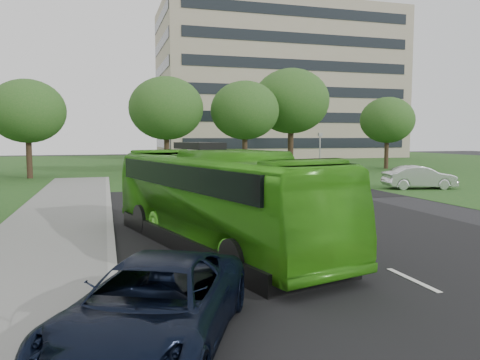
% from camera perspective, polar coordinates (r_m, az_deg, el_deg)
% --- Properties ---
extents(ground, '(160.00, 160.00, 0.00)m').
position_cam_1_polar(ground, '(17.56, 8.55, -6.35)').
color(ground, black).
rests_on(ground, ground).
extents(street_surfaces, '(120.00, 120.00, 0.15)m').
position_cam_1_polar(street_surfaces, '(39.13, -5.97, 0.16)').
color(street_surfaces, black).
rests_on(street_surfaces, ground).
extents(office_building, '(40.10, 20.10, 25.00)m').
position_cam_1_polar(office_building, '(83.36, 4.59, 11.49)').
color(office_building, tan).
rests_on(office_building, ground).
extents(tree_park_a, '(6.24, 6.24, 8.30)m').
position_cam_1_polar(tree_park_a, '(43.17, -24.50, 7.63)').
color(tree_park_a, black).
rests_on(tree_park_a, ground).
extents(tree_park_b, '(6.96, 6.96, 9.13)m').
position_cam_1_polar(tree_park_b, '(44.83, -8.98, 8.61)').
color(tree_park_b, black).
rests_on(tree_park_b, ground).
extents(tree_park_c, '(6.74, 6.74, 8.95)m').
position_cam_1_polar(tree_park_c, '(46.27, 0.60, 8.47)').
color(tree_park_c, black).
rests_on(tree_park_c, ground).
extents(tree_park_d, '(8.15, 8.15, 10.77)m').
position_cam_1_polar(tree_park_d, '(51.02, 6.24, 9.52)').
color(tree_park_d, black).
rests_on(tree_park_d, ground).
extents(tree_park_e, '(5.86, 5.86, 7.81)m').
position_cam_1_polar(tree_park_e, '(53.75, 17.52, 6.97)').
color(tree_park_e, black).
rests_on(tree_park_e, ground).
extents(bus, '(5.49, 11.48, 3.12)m').
position_cam_1_polar(bus, '(15.00, -3.05, -2.26)').
color(bus, '#3B9B18').
rests_on(bus, ground).
extents(sedan, '(4.97, 2.56, 1.56)m').
position_cam_1_polar(sedan, '(33.83, 21.02, 0.30)').
color(sedan, silver).
rests_on(sedan, ground).
extents(suv, '(4.41, 5.82, 1.47)m').
position_cam_1_polar(suv, '(8.15, -10.50, -14.88)').
color(suv, black).
rests_on(suv, ground).
extents(camera_pole, '(0.38, 0.35, 3.83)m').
position_cam_1_polar(camera_pole, '(39.57, 9.71, 3.71)').
color(camera_pole, gray).
rests_on(camera_pole, ground).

